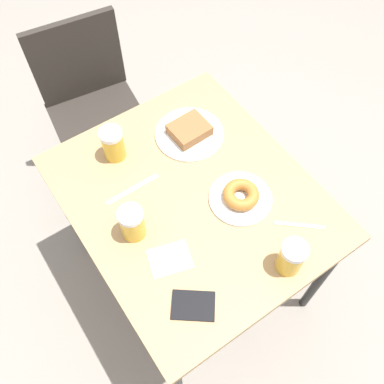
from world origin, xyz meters
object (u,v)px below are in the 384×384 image
object	(u,v)px
plate_with_donut	(241,196)
passport_near_edge	(193,305)
napkin_folded	(170,259)
chair	(90,96)
fork	(299,225)
plate_with_cake	(189,132)
beer_mug_center	(132,223)
knife	(133,189)
beer_mug_left	(291,257)
beer_mug_right	(113,144)

from	to	relation	value
plate_with_donut	passport_near_edge	xyz separation A→B (m)	(-0.33, -0.21, -0.02)
napkin_folded	passport_near_edge	world-z (taller)	passport_near_edge
chair	fork	size ratio (longest dim) A/B	6.57
plate_with_cake	napkin_folded	xyz separation A→B (m)	(-0.33, -0.37, -0.01)
beer_mug_center	knife	xyz separation A→B (m)	(0.08, 0.14, -0.06)
plate_with_donut	fork	bearing A→B (deg)	-62.48
fork	beer_mug_center	bearing A→B (deg)	148.02
beer_mug_left	passport_near_edge	distance (m)	0.32
plate_with_donut	knife	distance (m)	0.37
fork	passport_near_edge	xyz separation A→B (m)	(-0.43, -0.02, 0.00)
napkin_folded	beer_mug_center	bearing A→B (deg)	106.51
chair	plate_with_cake	world-z (taller)	chair
napkin_folded	beer_mug_right	bearing A→B (deg)	82.51
plate_with_donut	fork	size ratio (longest dim) A/B	1.60
fork	plate_with_donut	bearing A→B (deg)	117.52
beer_mug_right	beer_mug_center	bearing A→B (deg)	-108.42
beer_mug_left	beer_mug_right	world-z (taller)	same
chair	plate_with_cake	xyz separation A→B (m)	(0.16, -0.58, 0.22)
napkin_folded	fork	bearing A→B (deg)	-18.77
napkin_folded	passport_near_edge	distance (m)	0.16
plate_with_cake	beer_mug_right	world-z (taller)	beer_mug_right
passport_near_edge	napkin_folded	bearing A→B (deg)	81.92
beer_mug_left	napkin_folded	size ratio (longest dim) A/B	0.84
plate_with_cake	knife	size ratio (longest dim) A/B	1.26
beer_mug_left	napkin_folded	xyz separation A→B (m)	(-0.29, 0.22, -0.06)
beer_mug_left	beer_mug_center	bearing A→B (deg)	132.12
beer_mug_right	napkin_folded	xyz separation A→B (m)	(-0.06, -0.45, -0.06)
plate_with_cake	fork	world-z (taller)	plate_with_cake
beer_mug_center	napkin_folded	distance (m)	0.16
plate_with_cake	passport_near_edge	distance (m)	0.63
beer_mug_left	fork	xyz separation A→B (m)	(0.12, 0.08, -0.06)
napkin_folded	knife	size ratio (longest dim) A/B	0.75
beer_mug_center	napkin_folded	bearing A→B (deg)	-73.49
beer_mug_left	knife	size ratio (longest dim) A/B	0.63
beer_mug_right	passport_near_edge	xyz separation A→B (m)	(-0.08, -0.60, -0.06)
plate_with_donut	beer_mug_left	bearing A→B (deg)	-95.42
plate_with_cake	knife	distance (m)	0.31
passport_near_edge	chair	bearing A→B (deg)	80.17
beer_mug_left	knife	xyz separation A→B (m)	(-0.25, 0.50, -0.06)
chair	beer_mug_left	world-z (taller)	chair
plate_with_donut	passport_near_edge	bearing A→B (deg)	-148.15
plate_with_cake	beer_mug_left	world-z (taller)	beer_mug_left
beer_mug_left	chair	bearing A→B (deg)	95.63
plate_with_donut	napkin_folded	world-z (taller)	plate_with_donut
beer_mug_left	knife	bearing A→B (deg)	116.54
plate_with_donut	knife	bearing A→B (deg)	139.51
plate_with_donut	napkin_folded	bearing A→B (deg)	-171.33
chair	beer_mug_center	distance (m)	0.88
chair	knife	distance (m)	0.71
napkin_folded	passport_near_edge	size ratio (longest dim) A/B	0.97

